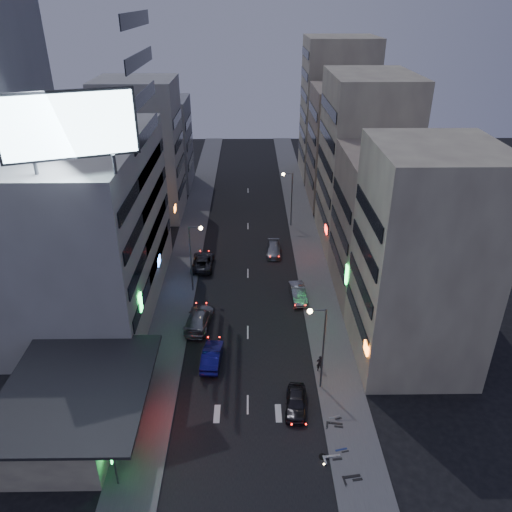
{
  "coord_description": "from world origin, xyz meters",
  "views": [
    {
      "loc": [
        0.27,
        -26.89,
        30.21
      ],
      "look_at": [
        0.9,
        19.51,
        5.8
      ],
      "focal_mm": 35.0,
      "sensor_mm": 36.0,
      "label": 1
    }
  ],
  "objects_px": {
    "road_car_silver": "(199,319)",
    "person": "(320,363)",
    "parked_car_right_mid": "(298,293)",
    "scooter_silver_a": "(341,448)",
    "scooter_black_b": "(343,418)",
    "scooter_black_a": "(361,468)",
    "parked_car_right_far": "(274,250)",
    "scooter_silver_b": "(340,410)",
    "parked_car_left": "(203,261)",
    "scooter_blue": "(347,443)",
    "road_car_blue": "(212,356)",
    "parked_car_right_near": "(296,402)"
  },
  "relations": [
    {
      "from": "road_car_blue",
      "to": "scooter_silver_b",
      "type": "xyz_separation_m",
      "value": [
        10.72,
        -6.71,
        -0.16
      ]
    },
    {
      "from": "parked_car_right_near",
      "to": "person",
      "type": "bearing_deg",
      "value": 67.43
    },
    {
      "from": "person",
      "to": "scooter_black_a",
      "type": "relative_size",
      "value": 0.82
    },
    {
      "from": "person",
      "to": "scooter_blue",
      "type": "height_order",
      "value": "person"
    },
    {
      "from": "parked_car_left",
      "to": "scooter_silver_a",
      "type": "height_order",
      "value": "parked_car_left"
    },
    {
      "from": "person",
      "to": "scooter_black_a",
      "type": "height_order",
      "value": "person"
    },
    {
      "from": "parked_car_right_near",
      "to": "parked_car_right_mid",
      "type": "xyz_separation_m",
      "value": [
        1.65,
        16.68,
        0.03
      ]
    },
    {
      "from": "parked_car_right_near",
      "to": "road_car_blue",
      "type": "bearing_deg",
      "value": 147.38
    },
    {
      "from": "parked_car_right_near",
      "to": "scooter_blue",
      "type": "bearing_deg",
      "value": -43.16
    },
    {
      "from": "scooter_black_b",
      "to": "scooter_silver_b",
      "type": "xyz_separation_m",
      "value": [
        -0.11,
        0.92,
        -0.08
      ]
    },
    {
      "from": "road_car_silver",
      "to": "parked_car_right_near",
      "type": "bearing_deg",
      "value": 133.49
    },
    {
      "from": "scooter_silver_a",
      "to": "scooter_black_b",
      "type": "height_order",
      "value": "scooter_silver_a"
    },
    {
      "from": "parked_car_right_near",
      "to": "parked_car_left",
      "type": "height_order",
      "value": "parked_car_left"
    },
    {
      "from": "parked_car_right_far",
      "to": "scooter_black_b",
      "type": "bearing_deg",
      "value": -79.77
    },
    {
      "from": "scooter_silver_a",
      "to": "parked_car_right_far",
      "type": "bearing_deg",
      "value": -0.92
    },
    {
      "from": "parked_car_right_far",
      "to": "scooter_black_a",
      "type": "relative_size",
      "value": 2.31
    },
    {
      "from": "scooter_blue",
      "to": "parked_car_right_near",
      "type": "bearing_deg",
      "value": 26.94
    },
    {
      "from": "parked_car_right_mid",
      "to": "scooter_silver_b",
      "type": "height_order",
      "value": "parked_car_right_mid"
    },
    {
      "from": "scooter_silver_a",
      "to": "scooter_black_b",
      "type": "distance_m",
      "value": 3.04
    },
    {
      "from": "scooter_silver_a",
      "to": "scooter_black_b",
      "type": "bearing_deg",
      "value": -20.66
    },
    {
      "from": "person",
      "to": "scooter_silver_b",
      "type": "xyz_separation_m",
      "value": [
        0.97,
        -5.35,
        -0.31
      ]
    },
    {
      "from": "parked_car_left",
      "to": "scooter_black_a",
      "type": "distance_m",
      "value": 33.54
    },
    {
      "from": "scooter_black_a",
      "to": "scooter_silver_a",
      "type": "relative_size",
      "value": 1.0
    },
    {
      "from": "scooter_black_b",
      "to": "person",
      "type": "bearing_deg",
      "value": 19.61
    },
    {
      "from": "road_car_silver",
      "to": "road_car_blue",
      "type": "bearing_deg",
      "value": 112.51
    },
    {
      "from": "road_car_blue",
      "to": "scooter_blue",
      "type": "height_order",
      "value": "road_car_blue"
    },
    {
      "from": "person",
      "to": "road_car_silver",
      "type": "bearing_deg",
      "value": -29.18
    },
    {
      "from": "road_car_blue",
      "to": "scooter_silver_a",
      "type": "bearing_deg",
      "value": 137.58
    },
    {
      "from": "scooter_black_a",
      "to": "parked_car_left",
      "type": "bearing_deg",
      "value": 15.45
    },
    {
      "from": "parked_car_right_far",
      "to": "scooter_silver_b",
      "type": "xyz_separation_m",
      "value": [
        4.08,
        -28.39,
        -0.04
      ]
    },
    {
      "from": "parked_car_right_far",
      "to": "scooter_silver_b",
      "type": "relative_size",
      "value": 2.76
    },
    {
      "from": "road_car_silver",
      "to": "person",
      "type": "relative_size",
      "value": 3.55
    },
    {
      "from": "scooter_silver_a",
      "to": "person",
      "type": "bearing_deg",
      "value": -4.8
    },
    {
      "from": "parked_car_left",
      "to": "scooter_blue",
      "type": "xyz_separation_m",
      "value": [
        13.03,
        -28.33,
        -0.17
      ]
    },
    {
      "from": "parked_car_right_far",
      "to": "scooter_silver_a",
      "type": "bearing_deg",
      "value": -81.76
    },
    {
      "from": "parked_car_right_mid",
      "to": "road_car_blue",
      "type": "bearing_deg",
      "value": -133.95
    },
    {
      "from": "parked_car_right_far",
      "to": "scooter_blue",
      "type": "distance_m",
      "value": 31.92
    },
    {
      "from": "scooter_black_a",
      "to": "scooter_black_b",
      "type": "relative_size",
      "value": 1.03
    },
    {
      "from": "parked_car_right_far",
      "to": "road_car_silver",
      "type": "bearing_deg",
      "value": -115.75
    },
    {
      "from": "parked_car_right_near",
      "to": "parked_car_right_mid",
      "type": "height_order",
      "value": "parked_car_right_mid"
    },
    {
      "from": "road_car_silver",
      "to": "scooter_silver_a",
      "type": "distance_m",
      "value": 20.26
    },
    {
      "from": "person",
      "to": "scooter_blue",
      "type": "bearing_deg",
      "value": 99.41
    },
    {
      "from": "scooter_silver_b",
      "to": "road_car_silver",
      "type": "bearing_deg",
      "value": 29.26
    },
    {
      "from": "scooter_blue",
      "to": "parked_car_right_mid",
      "type": "bearing_deg",
      "value": -8.36
    },
    {
      "from": "scooter_silver_a",
      "to": "scooter_black_a",
      "type": "bearing_deg",
      "value": -154.13
    },
    {
      "from": "parked_car_left",
      "to": "parked_car_right_near",
      "type": "bearing_deg",
      "value": 112.42
    },
    {
      "from": "scooter_silver_b",
      "to": "parked_car_right_far",
      "type": "bearing_deg",
      "value": -7.27
    },
    {
      "from": "parked_car_left",
      "to": "parked_car_right_far",
      "type": "xyz_separation_m",
      "value": [
        8.96,
        3.33,
        -0.11
      ]
    },
    {
      "from": "scooter_silver_a",
      "to": "scooter_silver_b",
      "type": "relative_size",
      "value": 1.19
    },
    {
      "from": "parked_car_right_mid",
      "to": "person",
      "type": "bearing_deg",
      "value": -90.43
    }
  ]
}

